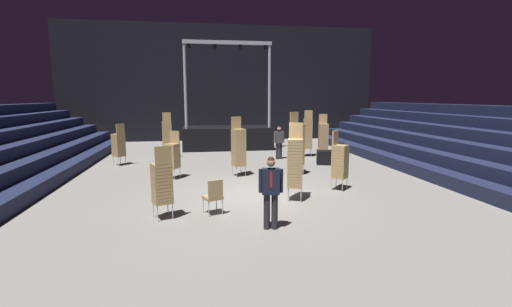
{
  "coord_description": "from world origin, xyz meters",
  "views": [
    {
      "loc": [
        -1.71,
        -11.01,
        3.06
      ],
      "look_at": [
        -0.04,
        -0.54,
        1.4
      ],
      "focal_mm": 25.47,
      "sensor_mm": 36.0,
      "label": 1
    }
  ],
  "objects_px": {
    "stage_riser": "(227,136)",
    "chair_stack_mid_right": "(308,133)",
    "loose_chair_near_man": "(214,195)",
    "crew_worker_near_stage": "(279,141)",
    "chair_stack_mid_left": "(119,145)",
    "chair_stack_mid_centre": "(162,182)",
    "equipment_road_case": "(327,157)",
    "chair_stack_rear_centre": "(295,162)",
    "chair_stack_rear_left": "(297,144)",
    "chair_stack_front_left": "(239,147)",
    "chair_stack_rear_right": "(167,135)",
    "chair_stack_front_right": "(323,137)",
    "chair_stack_aisle_left": "(340,161)",
    "man_with_tie": "(271,189)",
    "chair_stack_aisle_right": "(172,155)"
  },
  "relations": [
    {
      "from": "stage_riser",
      "to": "chair_stack_mid_right",
      "type": "height_order",
      "value": "stage_riser"
    },
    {
      "from": "loose_chair_near_man",
      "to": "crew_worker_near_stage",
      "type": "bearing_deg",
      "value": 45.26
    },
    {
      "from": "chair_stack_mid_left",
      "to": "chair_stack_mid_centre",
      "type": "distance_m",
      "value": 8.23
    },
    {
      "from": "equipment_road_case",
      "to": "chair_stack_rear_centre",
      "type": "bearing_deg",
      "value": -118.7
    },
    {
      "from": "chair_stack_mid_left",
      "to": "stage_riser",
      "type": "bearing_deg",
      "value": -5.85
    },
    {
      "from": "chair_stack_mid_right",
      "to": "loose_chair_near_man",
      "type": "height_order",
      "value": "chair_stack_mid_right"
    },
    {
      "from": "chair_stack_rear_left",
      "to": "chair_stack_rear_centre",
      "type": "relative_size",
      "value": 1.07
    },
    {
      "from": "equipment_road_case",
      "to": "chair_stack_front_left",
      "type": "bearing_deg",
      "value": -156.77
    },
    {
      "from": "stage_riser",
      "to": "chair_stack_rear_right",
      "type": "height_order",
      "value": "stage_riser"
    },
    {
      "from": "chair_stack_rear_left",
      "to": "loose_chair_near_man",
      "type": "relative_size",
      "value": 2.62
    },
    {
      "from": "chair_stack_front_right",
      "to": "chair_stack_aisle_left",
      "type": "distance_m",
      "value": 6.06
    },
    {
      "from": "chair_stack_mid_left",
      "to": "chair_stack_rear_centre",
      "type": "bearing_deg",
      "value": -93.68
    },
    {
      "from": "chair_stack_rear_right",
      "to": "chair_stack_mid_left",
      "type": "bearing_deg",
      "value": -149.61
    },
    {
      "from": "man_with_tie",
      "to": "chair_stack_rear_left",
      "type": "xyz_separation_m",
      "value": [
        2.2,
        5.73,
        0.27
      ]
    },
    {
      "from": "man_with_tie",
      "to": "chair_stack_front_left",
      "type": "bearing_deg",
      "value": -80.93
    },
    {
      "from": "stage_riser",
      "to": "chair_stack_rear_centre",
      "type": "height_order",
      "value": "stage_riser"
    },
    {
      "from": "chair_stack_mid_right",
      "to": "chair_stack_aisle_right",
      "type": "height_order",
      "value": "chair_stack_mid_right"
    },
    {
      "from": "chair_stack_mid_left",
      "to": "chair_stack_aisle_left",
      "type": "height_order",
      "value": "chair_stack_aisle_left"
    },
    {
      "from": "chair_stack_mid_left",
      "to": "loose_chair_near_man",
      "type": "bearing_deg",
      "value": -110.19
    },
    {
      "from": "stage_riser",
      "to": "crew_worker_near_stage",
      "type": "height_order",
      "value": "stage_riser"
    },
    {
      "from": "chair_stack_front_right",
      "to": "chair_stack_rear_centre",
      "type": "bearing_deg",
      "value": 73.63
    },
    {
      "from": "chair_stack_rear_left",
      "to": "chair_stack_aisle_left",
      "type": "distance_m",
      "value": 2.66
    },
    {
      "from": "stage_riser",
      "to": "man_with_tie",
      "type": "height_order",
      "value": "stage_riser"
    },
    {
      "from": "stage_riser",
      "to": "chair_stack_mid_centre",
      "type": "xyz_separation_m",
      "value": [
        -2.64,
        -12.42,
        0.18
      ]
    },
    {
      "from": "chair_stack_aisle_left",
      "to": "loose_chair_near_man",
      "type": "distance_m",
      "value": 4.66
    },
    {
      "from": "chair_stack_front_left",
      "to": "chair_stack_mid_left",
      "type": "xyz_separation_m",
      "value": [
        -5.07,
        3.1,
        -0.21
      ]
    },
    {
      "from": "loose_chair_near_man",
      "to": "chair_stack_front_right",
      "type": "bearing_deg",
      "value": 32.64
    },
    {
      "from": "chair_stack_rear_right",
      "to": "chair_stack_aisle_right",
      "type": "xyz_separation_m",
      "value": [
        0.57,
        -4.84,
        -0.25
      ]
    },
    {
      "from": "stage_riser",
      "to": "chair_stack_aisle_right",
      "type": "bearing_deg",
      "value": -109.06
    },
    {
      "from": "man_with_tie",
      "to": "loose_chair_near_man",
      "type": "height_order",
      "value": "man_with_tie"
    },
    {
      "from": "chair_stack_front_left",
      "to": "chair_stack_rear_centre",
      "type": "relative_size",
      "value": 1.0
    },
    {
      "from": "chair_stack_aisle_left",
      "to": "chair_stack_mid_right",
      "type": "bearing_deg",
      "value": -143.78
    },
    {
      "from": "crew_worker_near_stage",
      "to": "chair_stack_front_right",
      "type": "bearing_deg",
      "value": 156.76
    },
    {
      "from": "man_with_tie",
      "to": "chair_stack_front_right",
      "type": "xyz_separation_m",
      "value": [
        4.46,
        9.06,
        0.14
      ]
    },
    {
      "from": "chair_stack_aisle_left",
      "to": "equipment_road_case",
      "type": "height_order",
      "value": "chair_stack_aisle_left"
    },
    {
      "from": "chair_stack_front_left",
      "to": "chair_stack_front_right",
      "type": "distance_m",
      "value": 5.57
    },
    {
      "from": "chair_stack_front_right",
      "to": "chair_stack_mid_right",
      "type": "bearing_deg",
      "value": -54.18
    },
    {
      "from": "chair_stack_front_left",
      "to": "loose_chair_near_man",
      "type": "distance_m",
      "value": 4.76
    },
    {
      "from": "chair_stack_front_left",
      "to": "crew_worker_near_stage",
      "type": "xyz_separation_m",
      "value": [
        2.42,
        3.6,
        -0.23
      ]
    },
    {
      "from": "loose_chair_near_man",
      "to": "chair_stack_mid_centre",
      "type": "bearing_deg",
      "value": 164.29
    },
    {
      "from": "chair_stack_rear_left",
      "to": "loose_chair_near_man",
      "type": "distance_m",
      "value": 5.69
    },
    {
      "from": "chair_stack_rear_left",
      "to": "man_with_tie",
      "type": "bearing_deg",
      "value": 42.32
    },
    {
      "from": "chair_stack_front_left",
      "to": "chair_stack_mid_centre",
      "type": "bearing_deg",
      "value": 41.82
    },
    {
      "from": "chair_stack_aisle_right",
      "to": "chair_stack_mid_right",
      "type": "bearing_deg",
      "value": -115.88
    },
    {
      "from": "chair_stack_rear_right",
      "to": "equipment_road_case",
      "type": "xyz_separation_m",
      "value": [
        7.33,
        -2.94,
        -0.83
      ]
    },
    {
      "from": "stage_riser",
      "to": "chair_stack_front_left",
      "type": "distance_m",
      "value": 7.73
    },
    {
      "from": "chair_stack_rear_left",
      "to": "equipment_road_case",
      "type": "distance_m",
      "value": 2.91
    },
    {
      "from": "chair_stack_mid_right",
      "to": "chair_stack_aisle_left",
      "type": "relative_size",
      "value": 1.22
    },
    {
      "from": "chair_stack_front_left",
      "to": "chair_stack_aisle_right",
      "type": "relative_size",
      "value": 1.28
    },
    {
      "from": "chair_stack_aisle_right",
      "to": "chair_stack_rear_right",
      "type": "bearing_deg",
      "value": -52.14
    }
  ]
}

